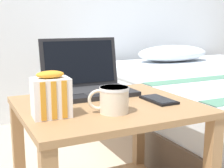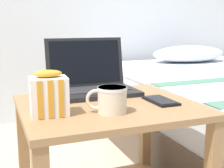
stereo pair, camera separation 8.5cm
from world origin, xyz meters
The scene contains 5 objects.
bedside_table centered at (0.00, 0.00, 0.34)m, with size 0.63×0.55×0.53m.
laptop centered at (0.00, 0.20, 0.58)m, with size 0.35×0.26×0.23m.
mug_front_left centered at (-0.03, -0.12, 0.58)m, with size 0.13×0.10×0.09m.
snack_bag centered at (-0.23, -0.07, 0.60)m, with size 0.12×0.09×0.15m.
cell_phone centered at (0.19, -0.05, 0.54)m, with size 0.08×0.15×0.01m.
Camera 2 is at (-0.39, -1.03, 0.82)m, focal length 50.00 mm.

